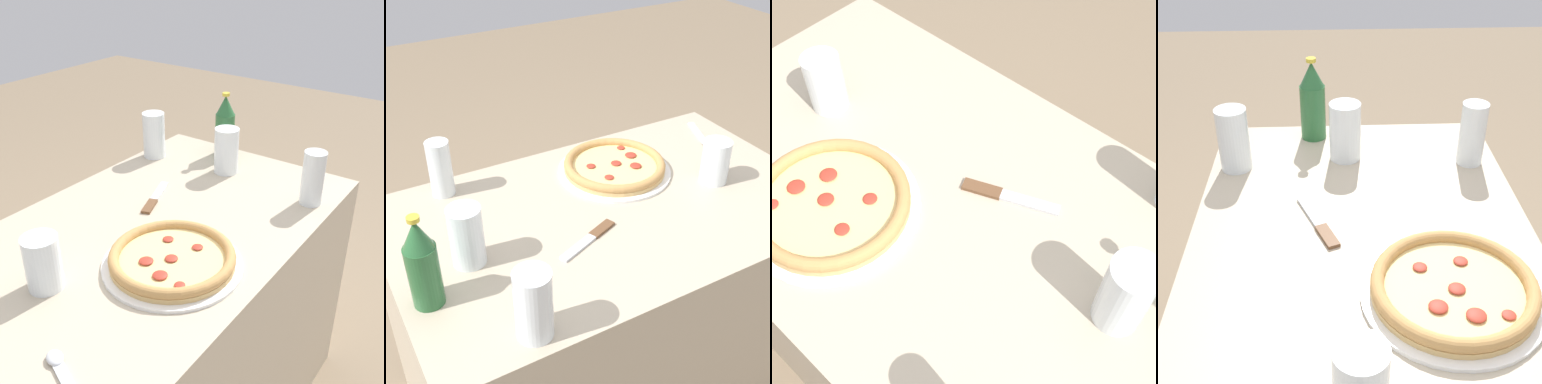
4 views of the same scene
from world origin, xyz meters
The scene contains 9 objects.
table centered at (0.00, 0.00, 0.37)m, with size 1.14×0.70×0.75m.
pizza_veggie centered at (-0.10, -0.14, 0.77)m, with size 0.32×0.32×0.04m.
glass_red_wine centered at (0.36, 0.29, 0.82)m, with size 0.07×0.07×0.15m.
glass_iced_tea centered at (0.36, -0.28, 0.82)m, with size 0.06×0.06×0.16m.
glass_cola centered at (0.39, 0.02, 0.81)m, with size 0.08×0.08×0.15m.
glass_lemonade centered at (-0.32, 0.03, 0.80)m, with size 0.08×0.08×0.12m.
beer_bottle centered at (0.51, 0.10, 0.85)m, with size 0.07×0.07×0.22m.
knife centered at (0.11, 0.09, 0.75)m, with size 0.18×0.09×0.01m.
spoon centered at (-0.46, -0.18, 0.75)m, with size 0.08×0.16×0.01m.
Camera 1 is at (-0.80, -0.70, 1.41)m, focal length 45.00 mm.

